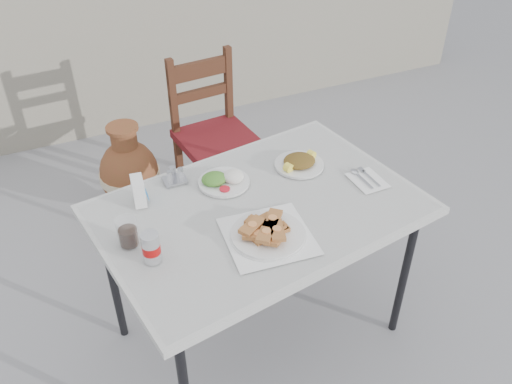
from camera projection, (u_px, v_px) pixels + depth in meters
name	position (u px, v px, depth m)	size (l,w,h in m)	color
ground	(279.00, 334.00, 2.77)	(80.00, 80.00, 0.00)	slate
cafe_table	(260.00, 216.00, 2.34)	(1.47, 1.11, 0.82)	black
pide_plate	(268.00, 230.00, 2.13)	(0.37, 0.37, 0.07)	white
salad_rice_plate	(223.00, 180.00, 2.42)	(0.23, 0.23, 0.06)	silver
salad_chopped_plate	(299.00, 162.00, 2.54)	(0.23, 0.23, 0.05)	silver
soda_can	(151.00, 247.00, 2.00)	(0.07, 0.07, 0.13)	silver
cola_glass	(128.00, 233.00, 2.08)	(0.08, 0.08, 0.12)	white
napkin_holder	(139.00, 191.00, 2.29)	(0.07, 0.10, 0.12)	white
condiment_caddy	(175.00, 177.00, 2.43)	(0.10, 0.08, 0.07)	#B6B7BD
cutlery_napkin	(365.00, 179.00, 2.46)	(0.14, 0.19, 0.01)	white
chair	(214.00, 134.00, 3.37)	(0.48, 0.48, 1.00)	#3B1A10
terracotta_urn	(130.00, 175.00, 3.39)	(0.37, 0.37, 0.65)	brown
back_wall	(140.00, 50.00, 4.24)	(6.00, 0.25, 1.20)	gray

